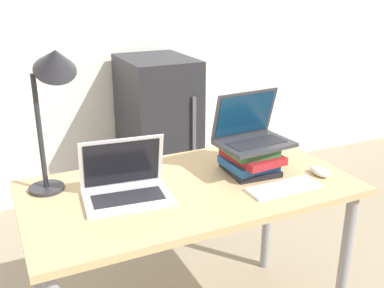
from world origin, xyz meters
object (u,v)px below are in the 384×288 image
at_px(wireless_keyboard, 284,187).
at_px(mini_fridge, 158,133).
at_px(desk_lamp, 53,78).
at_px(laptop_left, 126,186).
at_px(book_stack, 250,158).
at_px(mouse, 320,171).
at_px(laptop_on_books, 251,133).

height_order(wireless_keyboard, mini_fridge, mini_fridge).
bearing_deg(desk_lamp, wireless_keyboard, -24.75).
bearing_deg(wireless_keyboard, mini_fridge, 88.69).
bearing_deg(mini_fridge, laptop_left, -115.98).
bearing_deg(desk_lamp, laptop_left, -38.59).
height_order(book_stack, desk_lamp, desk_lamp).
relative_size(mouse, mini_fridge, 0.10).
height_order(mouse, mini_fridge, mini_fridge).
bearing_deg(wireless_keyboard, laptop_left, 160.92).
bearing_deg(laptop_left, laptop_on_books, 0.74).
xyz_separation_m(wireless_keyboard, mini_fridge, (0.03, 1.51, -0.24)).
distance_m(mouse, mini_fridge, 1.50).
bearing_deg(desk_lamp, mouse, -17.51).
relative_size(book_stack, mouse, 2.43).
height_order(laptop_on_books, desk_lamp, desk_lamp).
bearing_deg(laptop_left, desk_lamp, 141.41).
xyz_separation_m(book_stack, mini_fridge, (0.07, 1.30, -0.30)).
bearing_deg(mini_fridge, desk_lamp, -126.40).
relative_size(laptop_left, laptop_on_books, 1.09).
distance_m(laptop_left, wireless_keyboard, 0.64).
height_order(laptop_left, desk_lamp, desk_lamp).
bearing_deg(book_stack, laptop_on_books, 56.21).
relative_size(wireless_keyboard, mouse, 2.86).
bearing_deg(laptop_on_books, book_stack, -123.79).
bearing_deg(book_stack, mini_fridge, 87.02).
height_order(wireless_keyboard, mouse, mouse).
bearing_deg(mouse, laptop_left, 168.94).
distance_m(book_stack, laptop_on_books, 0.11).
distance_m(laptop_on_books, wireless_keyboard, 0.28).
bearing_deg(wireless_keyboard, book_stack, 99.14).
bearing_deg(mini_fridge, wireless_keyboard, -91.31).
xyz_separation_m(laptop_left, laptop_on_books, (0.57, 0.01, 0.13)).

